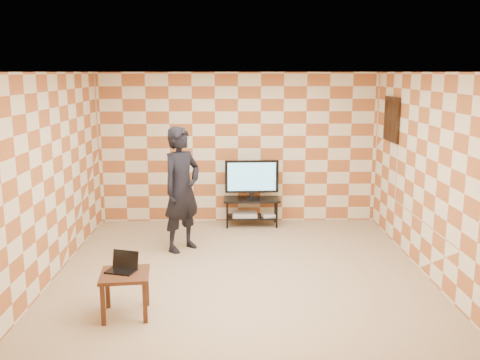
# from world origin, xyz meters

# --- Properties ---
(floor) EXTENTS (5.00, 5.00, 0.00)m
(floor) POSITION_xyz_m (0.00, 0.00, 0.00)
(floor) COLOR tan
(floor) RESTS_ON ground
(wall_back) EXTENTS (5.00, 0.02, 2.70)m
(wall_back) POSITION_xyz_m (0.00, 2.50, 1.35)
(wall_back) COLOR beige
(wall_back) RESTS_ON ground
(wall_front) EXTENTS (5.00, 0.02, 2.70)m
(wall_front) POSITION_xyz_m (0.00, -2.50, 1.35)
(wall_front) COLOR beige
(wall_front) RESTS_ON ground
(wall_left) EXTENTS (0.02, 5.00, 2.70)m
(wall_left) POSITION_xyz_m (-2.50, 0.00, 1.35)
(wall_left) COLOR beige
(wall_left) RESTS_ON ground
(wall_right) EXTENTS (0.02, 5.00, 2.70)m
(wall_right) POSITION_xyz_m (2.50, 0.00, 1.35)
(wall_right) COLOR beige
(wall_right) RESTS_ON ground
(ceiling) EXTENTS (5.00, 5.00, 0.02)m
(ceiling) POSITION_xyz_m (0.00, 0.00, 2.70)
(ceiling) COLOR white
(ceiling) RESTS_ON wall_back
(wall_art) EXTENTS (0.04, 0.72, 0.72)m
(wall_art) POSITION_xyz_m (2.47, 1.55, 1.95)
(wall_art) COLOR black
(wall_art) RESTS_ON wall_right
(tv_stand) EXTENTS (0.99, 0.45, 0.50)m
(tv_stand) POSITION_xyz_m (0.24, 2.16, 0.37)
(tv_stand) COLOR black
(tv_stand) RESTS_ON floor
(tv) EXTENTS (0.95, 0.19, 0.69)m
(tv) POSITION_xyz_m (0.24, 2.16, 0.88)
(tv) COLOR black
(tv) RESTS_ON tv_stand
(dvd_player) EXTENTS (0.44, 0.31, 0.07)m
(dvd_player) POSITION_xyz_m (0.12, 2.17, 0.21)
(dvd_player) COLOR #B4B4B6
(dvd_player) RESTS_ON tv_stand
(game_console) EXTENTS (0.25, 0.20, 0.05)m
(game_console) POSITION_xyz_m (0.54, 2.12, 0.20)
(game_console) COLOR silver
(game_console) RESTS_ON tv_stand
(side_table) EXTENTS (0.59, 0.59, 0.50)m
(side_table) POSITION_xyz_m (-1.33, -1.40, 0.41)
(side_table) COLOR #391B10
(side_table) RESTS_ON floor
(laptop) EXTENTS (0.37, 0.33, 0.21)m
(laptop) POSITION_xyz_m (-1.36, -1.31, 0.55)
(laptop) COLOR black
(laptop) RESTS_ON side_table
(person) EXTENTS (0.80, 0.82, 1.91)m
(person) POSITION_xyz_m (-0.88, 0.88, 0.95)
(person) COLOR black
(person) RESTS_ON floor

